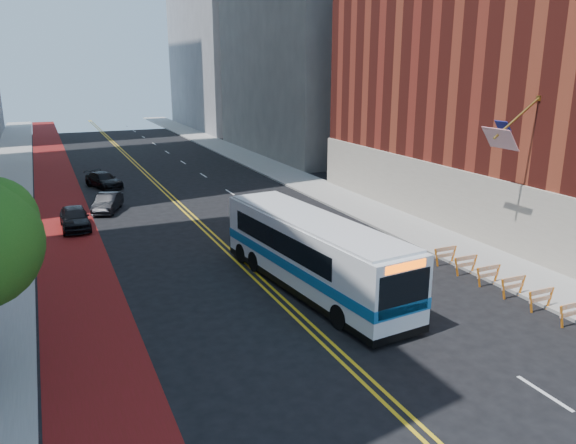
% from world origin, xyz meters
% --- Properties ---
extents(ground, '(160.00, 160.00, 0.00)m').
position_xyz_m(ground, '(0.00, 0.00, 0.00)').
color(ground, black).
rests_on(ground, ground).
extents(sidewalk_left, '(4.00, 140.00, 0.15)m').
position_xyz_m(sidewalk_left, '(-12.00, 30.00, 0.07)').
color(sidewalk_left, gray).
rests_on(sidewalk_left, ground).
extents(sidewalk_right, '(4.00, 140.00, 0.15)m').
position_xyz_m(sidewalk_right, '(12.00, 30.00, 0.07)').
color(sidewalk_right, gray).
rests_on(sidewalk_right, ground).
extents(bus_lane_paint, '(3.60, 140.00, 0.01)m').
position_xyz_m(bus_lane_paint, '(-8.10, 30.00, 0.00)').
color(bus_lane_paint, '#5F130D').
rests_on(bus_lane_paint, ground).
extents(center_line_inner, '(0.14, 140.00, 0.01)m').
position_xyz_m(center_line_inner, '(-0.18, 30.00, 0.00)').
color(center_line_inner, gold).
rests_on(center_line_inner, ground).
extents(center_line_outer, '(0.14, 140.00, 0.01)m').
position_xyz_m(center_line_outer, '(0.18, 30.00, 0.00)').
color(center_line_outer, gold).
rests_on(center_line_outer, ground).
extents(lane_dashes, '(0.14, 98.20, 0.01)m').
position_xyz_m(lane_dashes, '(4.80, 38.00, 0.01)').
color(lane_dashes, silver).
rests_on(lane_dashes, ground).
extents(construction_barriers, '(1.42, 10.91, 1.00)m').
position_xyz_m(construction_barriers, '(9.60, 3.42, 0.68)').
color(construction_barriers, orange).
rests_on(construction_barriers, ground).
extents(transit_bus, '(4.03, 12.71, 3.43)m').
position_xyz_m(transit_bus, '(1.83, 8.86, 1.79)').
color(transit_bus, silver).
rests_on(transit_bus, ground).
extents(car_a, '(1.76, 4.29, 1.46)m').
position_xyz_m(car_a, '(-7.54, 23.85, 0.73)').
color(car_a, black).
rests_on(car_a, ground).
extents(car_b, '(2.68, 4.16, 1.29)m').
position_xyz_m(car_b, '(-5.11, 27.57, 0.65)').
color(car_b, black).
rests_on(car_b, ground).
extents(car_c, '(3.21, 4.75, 1.28)m').
position_xyz_m(car_c, '(-4.42, 36.16, 0.64)').
color(car_c, black).
rests_on(car_c, ground).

